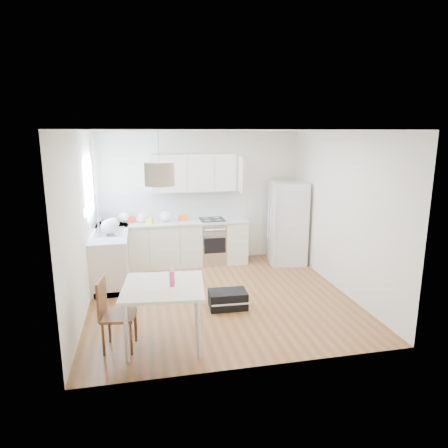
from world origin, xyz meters
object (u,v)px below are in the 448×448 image
object	(u,v)px
refrigerator	(288,222)
gym_bag	(228,299)
dining_chair	(119,314)
dining_table	(164,292)

from	to	relation	value
refrigerator	gym_bag	bearing A→B (deg)	-122.66
gym_bag	dining_chair	bearing A→B (deg)	-148.12
refrigerator	dining_chair	distance (m)	4.41
refrigerator	dining_chair	world-z (taller)	refrigerator
refrigerator	dining_table	size ratio (longest dim) A/B	1.53
dining_table	refrigerator	bearing A→B (deg)	52.52
dining_table	gym_bag	size ratio (longest dim) A/B	1.90
dining_chair	dining_table	bearing A→B (deg)	11.03
dining_table	gym_bag	distance (m)	1.47
refrigerator	gym_bag	size ratio (longest dim) A/B	2.91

